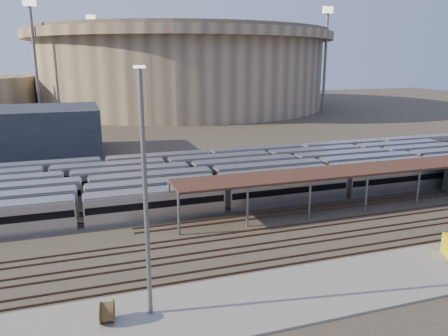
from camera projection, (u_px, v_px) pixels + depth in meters
name	position (u px, v px, depth m)	size (l,w,h in m)	color
ground	(247.00, 231.00, 52.50)	(420.00, 420.00, 0.00)	#383026
apron	(256.00, 301.00, 37.14)	(50.00, 9.00, 0.20)	gray
subway_trains	(203.00, 178.00, 68.99)	(120.83, 23.90, 3.60)	silver
inspection_shed	(382.00, 169.00, 61.72)	(60.30, 6.00, 5.30)	slate
empty_tracks	(263.00, 246.00, 47.88)	(170.00, 9.62, 0.18)	#4C3323
stadium	(182.00, 67.00, 184.96)	(124.00, 124.00, 32.50)	gray
floodlight_0	(35.00, 57.00, 139.44)	(4.00, 1.00, 38.40)	slate
floodlight_2	(325.00, 57.00, 160.97)	(4.00, 1.00, 38.40)	slate
floodlight_3	(93.00, 57.00, 191.58)	(4.00, 1.00, 38.40)	slate
cable_reel_west	(107.00, 312.00, 33.75)	(1.77, 1.77, 0.99)	brown
yard_light_pole	(145.00, 197.00, 32.78)	(0.82, 0.36, 19.46)	slate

